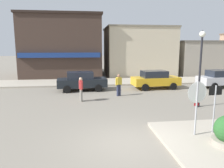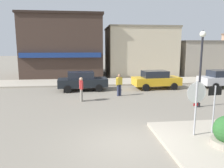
{
  "view_description": "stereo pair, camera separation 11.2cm",
  "coord_description": "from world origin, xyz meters",
  "px_view_note": "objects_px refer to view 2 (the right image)",
  "views": [
    {
      "loc": [
        -1.62,
        -7.63,
        3.62
      ],
      "look_at": [
        -0.06,
        4.5,
        1.5
      ],
      "focal_mm": 35.0,
      "sensor_mm": 36.0,
      "label": 1
    },
    {
      "loc": [
        -1.51,
        -7.64,
        3.62
      ],
      "look_at": [
        -0.06,
        4.5,
        1.5
      ],
      "focal_mm": 35.0,
      "sensor_mm": 36.0,
      "label": 2
    }
  ],
  "objects_px": {
    "stop_sign": "(196,101)",
    "lamp_post": "(201,58)",
    "parked_car_second": "(156,79)",
    "parked_car_third": "(222,79)",
    "pedestrian_crossing_near": "(81,88)",
    "pedestrian_crossing_far": "(119,84)",
    "parked_car_nearest": "(82,81)",
    "one_way_sign": "(214,105)"
  },
  "relations": [
    {
      "from": "lamp_post",
      "to": "parked_car_second",
      "type": "bearing_deg",
      "value": 97.06
    },
    {
      "from": "stop_sign",
      "to": "parked_car_third",
      "type": "relative_size",
      "value": 0.56
    },
    {
      "from": "pedestrian_crossing_near",
      "to": "pedestrian_crossing_far",
      "type": "bearing_deg",
      "value": 25.5
    },
    {
      "from": "parked_car_third",
      "to": "pedestrian_crossing_near",
      "type": "xyz_separation_m",
      "value": [
        -12.22,
        -3.43,
        0.06
      ]
    },
    {
      "from": "stop_sign",
      "to": "parked_car_third",
      "type": "distance_m",
      "value": 12.61
    },
    {
      "from": "pedestrian_crossing_near",
      "to": "pedestrian_crossing_far",
      "type": "relative_size",
      "value": 1.0
    },
    {
      "from": "parked_car_second",
      "to": "parked_car_third",
      "type": "relative_size",
      "value": 1.0
    },
    {
      "from": "stop_sign",
      "to": "parked_car_second",
      "type": "height_order",
      "value": "stop_sign"
    },
    {
      "from": "pedestrian_crossing_far",
      "to": "one_way_sign",
      "type": "bearing_deg",
      "value": -71.16
    },
    {
      "from": "parked_car_nearest",
      "to": "one_way_sign",
      "type": "bearing_deg",
      "value": -61.97
    },
    {
      "from": "lamp_post",
      "to": "pedestrian_crossing_far",
      "type": "bearing_deg",
      "value": 140.54
    },
    {
      "from": "parked_car_nearest",
      "to": "pedestrian_crossing_near",
      "type": "distance_m",
      "value": 3.66
    },
    {
      "from": "parked_car_nearest",
      "to": "parked_car_third",
      "type": "distance_m",
      "value": 12.22
    },
    {
      "from": "parked_car_third",
      "to": "pedestrian_crossing_near",
      "type": "relative_size",
      "value": 2.55
    },
    {
      "from": "one_way_sign",
      "to": "pedestrian_crossing_near",
      "type": "xyz_separation_m",
      "value": [
        -5.38,
        6.43,
        -0.46
      ]
    },
    {
      "from": "one_way_sign",
      "to": "parked_car_third",
      "type": "height_order",
      "value": "one_way_sign"
    },
    {
      "from": "parked_car_nearest",
      "to": "parked_car_second",
      "type": "xyz_separation_m",
      "value": [
        6.29,
        0.02,
        0.0
      ]
    },
    {
      "from": "parked_car_nearest",
      "to": "parked_car_third",
      "type": "height_order",
      "value": "same"
    },
    {
      "from": "one_way_sign",
      "to": "lamp_post",
      "type": "distance_m",
      "value": 4.8
    },
    {
      "from": "one_way_sign",
      "to": "parked_car_nearest",
      "type": "xyz_separation_m",
      "value": [
        -5.37,
        10.09,
        -0.52
      ]
    },
    {
      "from": "lamp_post",
      "to": "parked_car_second",
      "type": "distance_m",
      "value": 6.32
    },
    {
      "from": "stop_sign",
      "to": "lamp_post",
      "type": "relative_size",
      "value": 0.51
    },
    {
      "from": "parked_car_third",
      "to": "pedestrian_crossing_far",
      "type": "bearing_deg",
      "value": -167.35
    },
    {
      "from": "parked_car_third",
      "to": "pedestrian_crossing_far",
      "type": "relative_size",
      "value": 2.55
    },
    {
      "from": "one_way_sign",
      "to": "parked_car_second",
      "type": "relative_size",
      "value": 0.51
    },
    {
      "from": "pedestrian_crossing_near",
      "to": "one_way_sign",
      "type": "bearing_deg",
      "value": -50.09
    },
    {
      "from": "stop_sign",
      "to": "parked_car_nearest",
      "type": "distance_m",
      "value": 11.19
    },
    {
      "from": "lamp_post",
      "to": "parked_car_second",
      "type": "xyz_separation_m",
      "value": [
        -0.73,
        5.9,
        -2.15
      ]
    },
    {
      "from": "parked_car_second",
      "to": "pedestrian_crossing_far",
      "type": "relative_size",
      "value": 2.55
    },
    {
      "from": "parked_car_third",
      "to": "pedestrian_crossing_near",
      "type": "distance_m",
      "value": 12.69
    },
    {
      "from": "parked_car_nearest",
      "to": "parked_car_third",
      "type": "bearing_deg",
      "value": -1.05
    },
    {
      "from": "parked_car_second",
      "to": "lamp_post",
      "type": "bearing_deg",
      "value": -82.94
    },
    {
      "from": "one_way_sign",
      "to": "parked_car_nearest",
      "type": "height_order",
      "value": "one_way_sign"
    },
    {
      "from": "one_way_sign",
      "to": "parked_car_second",
      "type": "bearing_deg",
      "value": 84.8
    },
    {
      "from": "parked_car_second",
      "to": "pedestrian_crossing_near",
      "type": "relative_size",
      "value": 2.55
    },
    {
      "from": "stop_sign",
      "to": "pedestrian_crossing_near",
      "type": "relative_size",
      "value": 1.43
    },
    {
      "from": "one_way_sign",
      "to": "parked_car_third",
      "type": "relative_size",
      "value": 0.51
    },
    {
      "from": "stop_sign",
      "to": "one_way_sign",
      "type": "distance_m",
      "value": 0.86
    },
    {
      "from": "lamp_post",
      "to": "pedestrian_crossing_far",
      "type": "distance_m",
      "value": 5.93
    },
    {
      "from": "stop_sign",
      "to": "lamp_post",
      "type": "bearing_deg",
      "value": 60.12
    },
    {
      "from": "parked_car_nearest",
      "to": "lamp_post",
      "type": "bearing_deg",
      "value": -39.96
    },
    {
      "from": "one_way_sign",
      "to": "pedestrian_crossing_near",
      "type": "relative_size",
      "value": 1.3
    }
  ]
}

